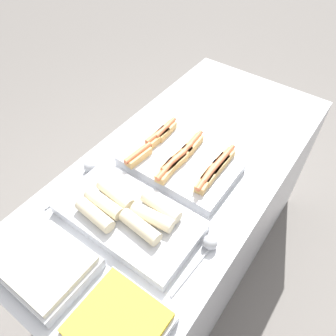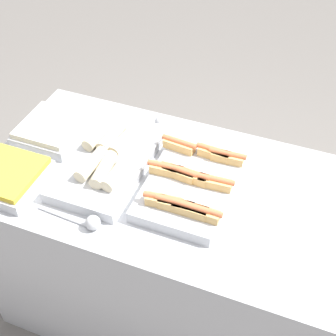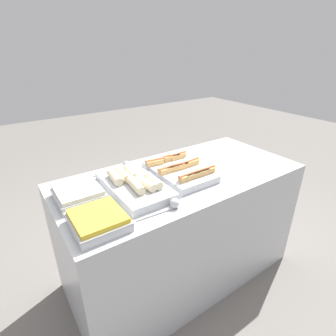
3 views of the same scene
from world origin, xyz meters
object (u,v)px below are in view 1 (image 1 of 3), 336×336
object	(u,v)px
tray_wraps	(129,216)
serving_spoon_near	(208,245)
tray_side_back	(49,268)
serving_spoon_far	(88,169)
tray_hotdogs	(181,162)
tray_side_front	(118,326)

from	to	relation	value
tray_wraps	serving_spoon_near	xyz separation A→B (m)	(0.08, -0.31, -0.01)
tray_wraps	tray_side_back	size ratio (longest dim) A/B	2.01
tray_side_back	serving_spoon_near	bearing A→B (deg)	-44.68
tray_side_back	serving_spoon_far	bearing A→B (deg)	29.42
tray_hotdogs	tray_side_front	size ratio (longest dim) A/B	1.80
tray_side_front	serving_spoon_far	xyz separation A→B (m)	(0.41, 0.54, -0.01)
tray_hotdogs	serving_spoon_far	bearing A→B (deg)	130.27
tray_hotdogs	serving_spoon_near	size ratio (longest dim) A/B	1.85
tray_hotdogs	tray_side_front	bearing A→B (deg)	-161.36
tray_side_front	serving_spoon_far	distance (m)	0.68
tray_hotdogs	tray_side_back	xyz separation A→B (m)	(-0.67, 0.09, -0.00)
tray_wraps	serving_spoon_near	size ratio (longest dim) A/B	2.07
tray_hotdogs	serving_spoon_near	bearing A→B (deg)	-131.98
serving_spoon_far	tray_side_back	bearing A→B (deg)	-150.58
tray_wraps	serving_spoon_near	bearing A→B (deg)	-76.12
tray_hotdogs	tray_wraps	bearing A→B (deg)	179.31
tray_hotdogs	serving_spoon_near	distance (m)	0.41
tray_side_back	serving_spoon_near	size ratio (longest dim) A/B	1.03
tray_wraps	tray_side_front	world-z (taller)	tray_wraps
tray_hotdogs	serving_spoon_far	size ratio (longest dim) A/B	1.71
tray_side_front	serving_spoon_near	size ratio (longest dim) A/B	1.03
tray_wraps	serving_spoon_far	xyz separation A→B (m)	(0.09, 0.31, -0.01)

